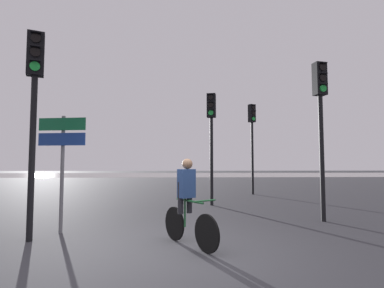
{
  "coord_description": "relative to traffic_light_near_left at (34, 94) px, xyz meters",
  "views": [
    {
      "loc": [
        0.03,
        -5.24,
        1.52
      ],
      "look_at": [
        0.5,
        5.0,
        2.2
      ],
      "focal_mm": 28.0,
      "sensor_mm": 36.0,
      "label": 1
    }
  ],
  "objects": [
    {
      "name": "ground_plane",
      "position": [
        2.9,
        -0.88,
        -2.94
      ],
      "size": [
        120.0,
        120.0,
        0.0
      ],
      "primitive_type": "plane",
      "color": "#333338"
    },
    {
      "name": "traffic_light_center",
      "position": [
        4.16,
        4.93,
        -0.04
      ],
      "size": [
        0.37,
        0.39,
        4.15
      ],
      "rotation": [
        0.0,
        0.0,
        2.88
      ],
      "color": "black",
      "rests_on": "ground"
    },
    {
      "name": "traffic_light_near_left",
      "position": [
        0.0,
        0.0,
        0.0
      ],
      "size": [
        0.39,
        0.41,
        4.21
      ],
      "rotation": [
        0.0,
        0.0,
        3.54
      ],
      "color": "black",
      "rests_on": "ground"
    },
    {
      "name": "traffic_light_far_right",
      "position": [
        6.65,
        8.75,
        0.2
      ],
      "size": [
        0.39,
        0.41,
        4.53
      ],
      "rotation": [
        0.0,
        0.0,
        3.59
      ],
      "color": "black",
      "rests_on": "ground"
    },
    {
      "name": "water_strip",
      "position": [
        2.9,
        35.39,
        -2.94
      ],
      "size": [
        80.0,
        16.0,
        0.01
      ],
      "primitive_type": "cube",
      "color": "gray",
      "rests_on": "ground"
    },
    {
      "name": "cyclist",
      "position": [
        3.1,
        -0.44,
        -2.12
      ],
      "size": [
        0.95,
        1.47,
        1.62
      ],
      "rotation": [
        0.0,
        0.0,
        -2.58
      ],
      "color": "black",
      "rests_on": "ground"
    },
    {
      "name": "traffic_light_near_right",
      "position": [
        6.78,
        1.73,
        0.05
      ],
      "size": [
        0.36,
        0.38,
        4.28
      ],
      "rotation": [
        0.0,
        0.0,
        3.33
      ],
      "color": "black",
      "rests_on": "ground"
    },
    {
      "name": "direction_sign_post",
      "position": [
        0.32,
        0.69,
        -1.14
      ],
      "size": [
        1.09,
        0.21,
        2.6
      ],
      "rotation": [
        0.0,
        0.0,
        2.98
      ],
      "color": "slate",
      "rests_on": "ground"
    }
  ]
}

